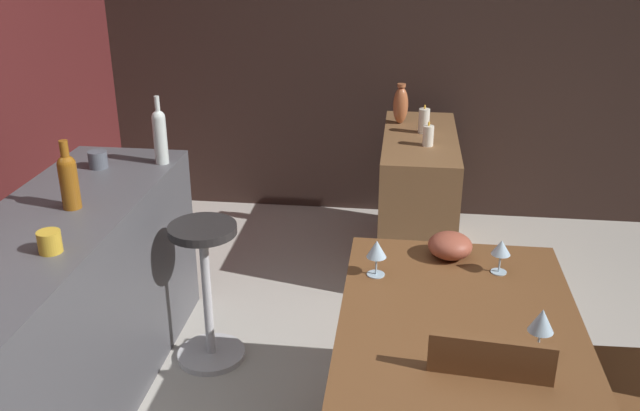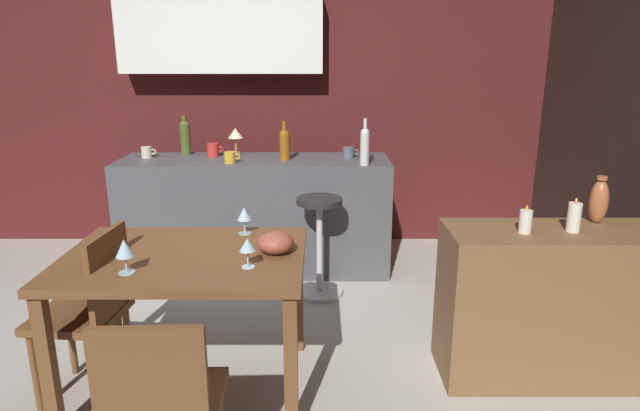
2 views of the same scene
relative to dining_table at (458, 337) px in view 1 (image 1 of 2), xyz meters
name	(u,v)px [view 1 (image 1 of 2)]	position (x,y,z in m)	size (l,w,h in m)	color
wall_side_right	(354,31)	(2.69, 0.60, 0.65)	(0.10, 4.40, 2.60)	#33231E
dining_table	(458,337)	(0.00, 0.00, 0.00)	(1.17, 0.85, 0.74)	brown
kitchen_counter	(52,329)	(0.15, 1.65, -0.20)	(2.10, 0.60, 0.90)	#4C4C51
sideboard_cabinet	(417,199)	(1.87, 0.12, -0.24)	(1.10, 0.44, 0.82)	brown
bar_stool	(207,289)	(0.66, 1.13, -0.26)	(0.34, 0.34, 0.72)	#262323
wine_glass_left	(542,322)	(-0.20, -0.24, 0.21)	(0.08, 0.08, 0.16)	silver
wine_glass_right	(377,250)	(0.26, 0.31, 0.20)	(0.08, 0.08, 0.15)	silver
wine_glass_center	(501,249)	(0.34, -0.17, 0.20)	(0.08, 0.08, 0.14)	silver
fruit_bowl	(450,246)	(0.45, 0.02, 0.15)	(0.18, 0.18, 0.11)	#9E4C38
wine_bottle_clear	(160,134)	(0.99, 1.42, 0.40)	(0.07, 0.07, 0.34)	silver
wine_bottle_amber	(68,178)	(0.39, 1.61, 0.39)	(0.08, 0.08, 0.30)	#8C5114
cup_mustard	(50,242)	(-0.01, 1.50, 0.30)	(0.12, 0.09, 0.08)	gold
cup_slate	(98,159)	(0.89, 1.70, 0.30)	(0.13, 0.09, 0.08)	#515660
pillar_candle_tall	(424,121)	(1.94, 0.11, 0.25)	(0.07, 0.07, 0.17)	white
pillar_candle_short	(428,136)	(1.69, 0.09, 0.23)	(0.06, 0.06, 0.14)	white
vase_copper	(401,105)	(2.13, 0.25, 0.29)	(0.09, 0.09, 0.25)	#B26038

